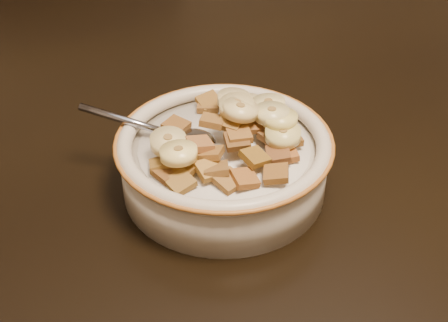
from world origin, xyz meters
name	(u,v)px	position (x,y,z in m)	size (l,w,h in m)	color
table	(289,135)	(0.00, 0.00, 0.73)	(1.40, 0.90, 0.04)	black
chair	(106,60)	(-0.06, 0.65, 0.51)	(0.45, 0.45, 1.03)	black
cereal_bowl	(224,168)	(-0.11, -0.08, 0.77)	(0.18, 0.18, 0.04)	#BBB29C
milk	(224,148)	(-0.11, -0.08, 0.79)	(0.15, 0.15, 0.00)	white
spoon	(192,140)	(-0.13, -0.06, 0.80)	(0.03, 0.04, 0.01)	#8A8EA4
cereal_square_0	(162,164)	(-0.17, -0.09, 0.80)	(0.02, 0.02, 0.01)	brown
cereal_square_1	(245,178)	(-0.11, -0.13, 0.80)	(0.02, 0.02, 0.01)	brown
cereal_square_2	(181,183)	(-0.16, -0.11, 0.80)	(0.02, 0.02, 0.01)	brown
cereal_square_3	(209,170)	(-0.14, -0.11, 0.80)	(0.02, 0.02, 0.01)	#9A6724
cereal_square_4	(167,172)	(-0.17, -0.10, 0.80)	(0.02, 0.02, 0.01)	brown
cereal_square_5	(212,121)	(-0.12, -0.07, 0.82)	(0.02, 0.02, 0.01)	brown
cereal_square_6	(208,105)	(-0.10, -0.01, 0.80)	(0.02, 0.02, 0.01)	brown
cereal_square_7	(210,153)	(-0.13, -0.10, 0.81)	(0.02, 0.02, 0.01)	brown
cereal_square_8	(183,169)	(-0.16, -0.10, 0.80)	(0.02, 0.02, 0.01)	brown
cereal_square_9	(200,144)	(-0.14, -0.09, 0.81)	(0.02, 0.02, 0.01)	brown
cereal_square_10	(239,135)	(-0.10, -0.09, 0.81)	(0.02, 0.02, 0.01)	#8F5A20
cereal_square_11	(273,137)	(-0.07, -0.09, 0.80)	(0.02, 0.02, 0.01)	brown
cereal_square_12	(255,157)	(-0.10, -0.12, 0.81)	(0.02, 0.02, 0.01)	brown
cereal_square_13	(237,141)	(-0.10, -0.09, 0.81)	(0.02, 0.02, 0.01)	brown
cereal_square_14	(216,169)	(-0.13, -0.11, 0.80)	(0.02, 0.02, 0.01)	brown
cereal_square_15	(209,102)	(-0.10, -0.01, 0.80)	(0.02, 0.02, 0.01)	brown
cereal_square_16	(276,174)	(-0.09, -0.14, 0.80)	(0.02, 0.02, 0.01)	brown
cereal_square_17	(285,154)	(-0.07, -0.11, 0.80)	(0.02, 0.02, 0.01)	brown
cereal_square_18	(289,139)	(-0.06, -0.10, 0.80)	(0.02, 0.02, 0.01)	brown
cereal_square_19	(231,122)	(-0.10, -0.07, 0.82)	(0.02, 0.02, 0.01)	brown
cereal_square_20	(278,154)	(-0.08, -0.11, 0.80)	(0.02, 0.02, 0.01)	brown
cereal_square_21	(256,117)	(-0.07, -0.06, 0.80)	(0.02, 0.02, 0.01)	brown
cereal_square_22	(282,122)	(-0.05, -0.07, 0.80)	(0.02, 0.02, 0.01)	brown
cereal_square_23	(250,124)	(-0.08, -0.07, 0.81)	(0.02, 0.02, 0.01)	brown
cereal_square_24	(176,126)	(-0.14, -0.04, 0.81)	(0.02, 0.02, 0.01)	brown
cereal_square_25	(229,181)	(-0.13, -0.13, 0.80)	(0.02, 0.02, 0.01)	olive
banana_slice_0	(267,112)	(-0.06, -0.06, 0.81)	(0.03, 0.03, 0.01)	#F5EA8F
banana_slice_1	(234,100)	(-0.08, -0.04, 0.82)	(0.03, 0.03, 0.01)	#D5C37C
banana_slice_2	(272,114)	(-0.06, -0.08, 0.82)	(0.03, 0.03, 0.01)	beige
banana_slice_3	(246,105)	(-0.08, -0.05, 0.81)	(0.03, 0.03, 0.01)	#F6DB90
banana_slice_4	(237,107)	(-0.09, -0.06, 0.83)	(0.03, 0.03, 0.01)	tan
banana_slice_5	(268,105)	(-0.06, -0.06, 0.82)	(0.03, 0.03, 0.01)	#FFF19F
banana_slice_6	(168,142)	(-0.16, -0.07, 0.81)	(0.03, 0.03, 0.01)	#E5CB87
banana_slice_7	(241,110)	(-0.09, -0.07, 0.83)	(0.03, 0.03, 0.01)	beige
banana_slice_8	(280,119)	(-0.06, -0.09, 0.82)	(0.03, 0.03, 0.01)	tan
banana_slice_9	(283,135)	(-0.06, -0.10, 0.81)	(0.03, 0.03, 0.01)	#EAD57E
banana_slice_10	(179,153)	(-0.16, -0.09, 0.81)	(0.03, 0.03, 0.01)	#FFE883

